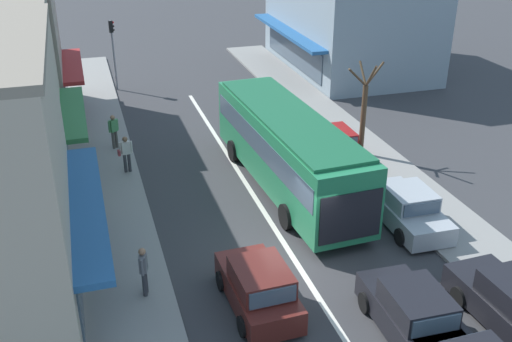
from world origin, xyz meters
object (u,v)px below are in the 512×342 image
at_px(parked_sedan_kerb_second, 407,208).
at_px(pedestrian_with_handbag_near, 126,152).
at_px(city_bus, 288,146).
at_px(hatchback_behind_bus_near, 411,313).
at_px(pedestrian_browsing_midblock, 114,130).
at_px(hatchback_queue_far_back, 259,288).
at_px(pedestrian_far_walker, 144,268).
at_px(parked_sedan_kerb_third, 333,146).
at_px(street_tree_right, 364,113).
at_px(traffic_light_downstreet, 113,43).

height_order(parked_sedan_kerb_second, pedestrian_with_handbag_near, pedestrian_with_handbag_near).
distance_m(city_bus, hatchback_behind_bus_near, 9.47).
xyz_separation_m(city_bus, pedestrian_browsing_midblock, (-6.45, 5.98, -0.81)).
relative_size(hatchback_behind_bus_near, hatchback_queue_far_back, 1.00).
distance_m(parked_sedan_kerb_second, pedestrian_with_handbag_near, 11.87).
relative_size(hatchback_queue_far_back, pedestrian_browsing_midblock, 2.30).
bearing_deg(pedestrian_far_walker, parked_sedan_kerb_second, 9.37).
height_order(pedestrian_browsing_midblock, pedestrian_far_walker, same).
bearing_deg(city_bus, pedestrian_far_walker, -139.22).
relative_size(hatchback_queue_far_back, pedestrian_with_handbag_near, 2.30).
bearing_deg(hatchback_queue_far_back, hatchback_behind_bus_near, -31.91).
bearing_deg(parked_sedan_kerb_third, pedestrian_far_walker, -140.82).
relative_size(hatchback_queue_far_back, parked_sedan_kerb_third, 0.89).
xyz_separation_m(hatchback_behind_bus_near, pedestrian_far_walker, (-6.86, 3.75, 0.36)).
height_order(hatchback_behind_bus_near, street_tree_right, street_tree_right).
distance_m(city_bus, pedestrian_browsing_midblock, 8.83).
bearing_deg(street_tree_right, hatchback_queue_far_back, -130.30).
relative_size(traffic_light_downstreet, pedestrian_far_walker, 2.58).
bearing_deg(hatchback_queue_far_back, pedestrian_with_handbag_near, 105.16).
height_order(hatchback_queue_far_back, parked_sedan_kerb_third, hatchback_queue_far_back).
distance_m(city_bus, parked_sedan_kerb_second, 5.31).
relative_size(city_bus, pedestrian_with_handbag_near, 6.73).
bearing_deg(pedestrian_with_handbag_near, street_tree_right, -6.24).
distance_m(traffic_light_downstreet, pedestrian_far_walker, 21.13).
xyz_separation_m(hatchback_queue_far_back, parked_sedan_kerb_third, (6.36, 9.18, -0.05)).
bearing_deg(pedestrian_far_walker, parked_sedan_kerb_third, 39.18).
relative_size(city_bus, pedestrian_far_walker, 6.73).
bearing_deg(hatchback_queue_far_back, parked_sedan_kerb_second, 24.70).
relative_size(hatchback_behind_bus_near, parked_sedan_kerb_second, 0.88).
height_order(parked_sedan_kerb_second, pedestrian_far_walker, pedestrian_far_walker).
distance_m(hatchback_behind_bus_near, street_tree_right, 12.20).
distance_m(city_bus, hatchback_queue_far_back, 7.93).
relative_size(parked_sedan_kerb_third, street_tree_right, 0.94).
bearing_deg(parked_sedan_kerb_third, hatchback_queue_far_back, -124.70).
height_order(city_bus, parked_sedan_kerb_second, city_bus).
height_order(hatchback_behind_bus_near, parked_sedan_kerb_second, hatchback_behind_bus_near).
bearing_deg(street_tree_right, parked_sedan_kerb_third, 177.37).
bearing_deg(traffic_light_downstreet, hatchback_queue_far_back, -84.52).
xyz_separation_m(traffic_light_downstreet, street_tree_right, (9.89, -13.35, -0.72)).
relative_size(street_tree_right, pedestrian_far_walker, 2.77).
distance_m(pedestrian_with_handbag_near, pedestrian_browsing_midblock, 2.80).
bearing_deg(pedestrian_browsing_midblock, hatchback_queue_far_back, -76.82).
bearing_deg(pedestrian_with_handbag_near, parked_sedan_kerb_third, -6.78).
xyz_separation_m(parked_sedan_kerb_second, pedestrian_far_walker, (-9.77, -1.61, 0.40)).
height_order(hatchback_behind_bus_near, pedestrian_far_walker, pedestrian_far_walker).
bearing_deg(street_tree_right, city_bus, -154.80).
distance_m(hatchback_behind_bus_near, parked_sedan_kerb_second, 6.10).
bearing_deg(parked_sedan_kerb_third, pedestrian_browsing_midblock, 157.65).
xyz_separation_m(traffic_light_downstreet, pedestrian_with_handbag_near, (-0.63, -12.20, -1.79)).
height_order(hatchback_behind_bus_near, pedestrian_browsing_midblock, pedestrian_browsing_midblock).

